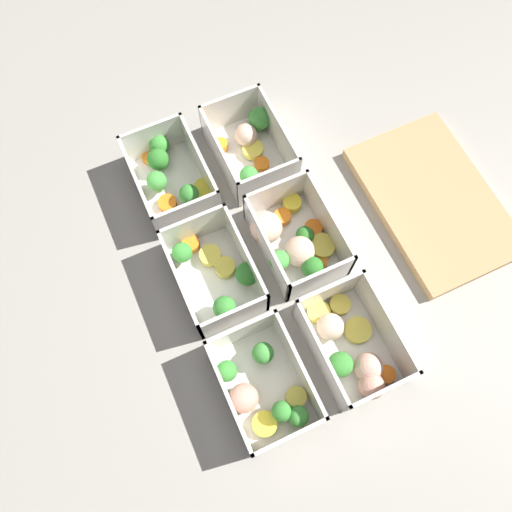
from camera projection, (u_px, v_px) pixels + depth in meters
The scene contains 8 objects.
ground_plane at pixel (256, 262), 0.77m from camera, with size 4.00×4.00×0.00m, color gray.
container_near_left at pixel (170, 176), 0.80m from camera, with size 0.16×0.12×0.07m.
container_near_center at pixel (216, 273), 0.74m from camera, with size 0.16×0.12×0.07m.
container_near_right at pixel (262, 388), 0.68m from camera, with size 0.16×0.11×0.07m.
container_far_left at pixel (250, 145), 0.82m from camera, with size 0.16×0.11×0.07m.
container_far_center at pixel (292, 240), 0.76m from camera, with size 0.16×0.13×0.07m.
container_far_right at pixel (352, 348), 0.70m from camera, with size 0.17×0.11×0.07m.
cutting_board at pixel (433, 201), 0.80m from camera, with size 0.28×0.18×0.02m.
Camera 1 is at (0.24, -0.11, 0.73)m, focal length 35.00 mm.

